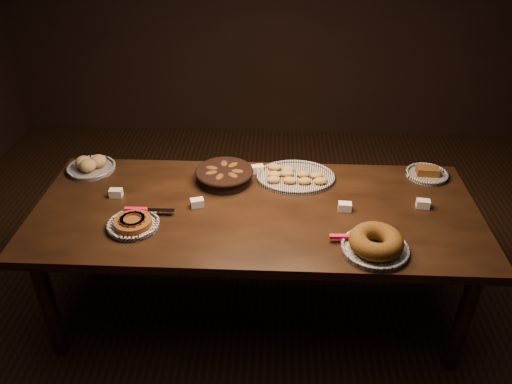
{
  "coord_description": "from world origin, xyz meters",
  "views": [
    {
      "loc": [
        0.1,
        -2.21,
        2.28
      ],
      "look_at": [
        -0.0,
        0.05,
        0.82
      ],
      "focal_mm": 35.0,
      "sensor_mm": 36.0,
      "label": 1
    }
  ],
  "objects_px": {
    "buffet_table": "(256,219)",
    "apple_tart_plate": "(133,223)",
    "bundt_cake_plate": "(376,243)",
    "madeleine_platter": "(295,176)"
  },
  "relations": [
    {
      "from": "buffet_table",
      "to": "apple_tart_plate",
      "type": "xyz_separation_m",
      "value": [
        -0.62,
        -0.19,
        0.09
      ]
    },
    {
      "from": "buffet_table",
      "to": "bundt_cake_plate",
      "type": "height_order",
      "value": "bundt_cake_plate"
    },
    {
      "from": "buffet_table",
      "to": "bundt_cake_plate",
      "type": "bearing_deg",
      "value": -29.64
    },
    {
      "from": "madeleine_platter",
      "to": "bundt_cake_plate",
      "type": "distance_m",
      "value": 0.74
    },
    {
      "from": "apple_tart_plate",
      "to": "bundt_cake_plate",
      "type": "xyz_separation_m",
      "value": [
        1.2,
        -0.14,
        0.02
      ]
    },
    {
      "from": "apple_tart_plate",
      "to": "madeleine_platter",
      "type": "xyz_separation_m",
      "value": [
        0.83,
        0.5,
        -0.0
      ]
    },
    {
      "from": "buffet_table",
      "to": "bundt_cake_plate",
      "type": "distance_m",
      "value": 0.68
    },
    {
      "from": "madeleine_platter",
      "to": "bundt_cake_plate",
      "type": "relative_size",
      "value": 1.2
    },
    {
      "from": "buffet_table",
      "to": "bundt_cake_plate",
      "type": "xyz_separation_m",
      "value": [
        0.58,
        -0.33,
        0.12
      ]
    },
    {
      "from": "apple_tart_plate",
      "to": "madeleine_platter",
      "type": "bearing_deg",
      "value": 17.93
    }
  ]
}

